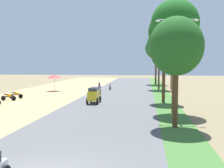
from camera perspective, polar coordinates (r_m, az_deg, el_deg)
parked_motorbike_sixth at (r=33.22m, az=-20.74°, el=-2.42°), size 1.80×0.54×0.94m
parked_motorbike_seventh at (r=35.05m, az=-19.36°, el=-2.05°), size 1.80×0.54×0.94m
vendor_umbrella at (r=42.87m, az=-11.94°, el=1.57°), size 2.20×2.20×2.52m
median_tree_nearest at (r=18.38m, az=13.24°, el=7.59°), size 3.53×3.53×7.27m
median_tree_second at (r=24.07m, az=12.99°, el=12.13°), size 4.02×4.02×9.61m
median_tree_third at (r=30.21m, az=10.84°, el=10.49°), size 3.40×3.40×9.64m
median_tree_fourth at (r=44.97m, az=9.82°, el=8.29°), size 3.90×3.90×9.43m
median_tree_fifth at (r=55.48m, az=9.15°, el=7.33°), size 4.33×4.33×9.35m
streetlamp_near at (r=21.17m, az=13.24°, el=4.68°), size 3.16×0.20×7.62m
streetlamp_mid at (r=38.11m, az=10.55°, el=5.03°), size 3.16×0.20×8.31m
streetlamp_far at (r=51.81m, az=9.66°, el=4.80°), size 3.16×0.20×8.24m
utility_pole_near at (r=46.12m, az=12.27°, el=4.86°), size 1.80×0.20×9.23m
car_van_yellow at (r=28.92m, az=-3.78°, el=-2.17°), size 1.19×2.41×1.67m
motorbike_foreground_rider at (r=36.88m, az=-2.61°, el=-1.03°), size 0.54×1.80×1.66m
motorbike_ahead_second at (r=43.76m, az=-0.40°, el=-0.56°), size 0.54×1.80×0.94m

